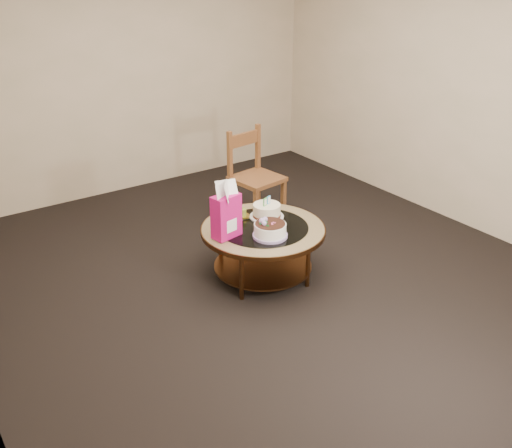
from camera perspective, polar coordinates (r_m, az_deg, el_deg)
ground at (r=4.85m, az=0.68°, el=-5.14°), size 5.00×5.00×0.00m
room_walls at (r=4.27m, az=0.79°, el=12.92°), size 4.52×5.02×2.61m
coffee_table at (r=4.67m, az=0.70°, el=-1.15°), size 1.02×1.02×0.46m
decorated_cake at (r=4.45m, az=1.40°, el=-0.66°), size 0.28×0.28×0.16m
cream_cake at (r=4.78m, az=1.08°, el=1.30°), size 0.29×0.29×0.18m
gift_bag at (r=4.39m, az=-3.01°, el=1.37°), size 0.24×0.20×0.45m
pillar_candle at (r=4.78m, az=-1.32°, el=0.97°), size 0.12×0.12×0.09m
dining_chair at (r=5.63m, az=-0.18°, el=4.76°), size 0.49×0.49×0.94m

